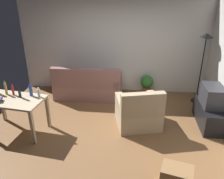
{
  "coord_description": "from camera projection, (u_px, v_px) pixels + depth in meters",
  "views": [
    {
      "loc": [
        0.56,
        -4.15,
        2.9
      ],
      "look_at": [
        0.1,
        0.5,
        0.75
      ],
      "focal_mm": 37.52,
      "sensor_mm": 36.0,
      "label": 1
    }
  ],
  "objects": [
    {
      "name": "ground_plane",
      "position": [
        105.0,
        131.0,
        5.02
      ],
      "size": [
        5.2,
        4.4,
        0.02
      ],
      "primitive_type": "cube",
      "color": "brown"
    },
    {
      "name": "wall_rear",
      "position": [
        114.0,
        44.0,
        6.44
      ],
      "size": [
        5.2,
        0.1,
        2.7
      ],
      "primitive_type": "cube",
      "color": "silver",
      "rests_on": "ground_plane"
    },
    {
      "name": "couch",
      "position": [
        88.0,
        87.0,
        6.38
      ],
      "size": [
        1.79,
        0.84,
        0.92
      ],
      "rotation": [
        0.0,
        0.0,
        3.14
      ],
      "color": "#996B66",
      "rests_on": "ground_plane"
    },
    {
      "name": "tv_stand",
      "position": [
        209.0,
        115.0,
        5.16
      ],
      "size": [
        0.44,
        1.1,
        0.48
      ],
      "rotation": [
        0.0,
        0.0,
        1.57
      ],
      "color": "black",
      "rests_on": "ground_plane"
    },
    {
      "name": "tv",
      "position": [
        213.0,
        96.0,
        4.97
      ],
      "size": [
        0.41,
        0.6,
        0.44
      ],
      "rotation": [
        0.0,
        0.0,
        1.57
      ],
      "color": "#2D2D33",
      "rests_on": "tv_stand"
    },
    {
      "name": "torchiere_lamp",
      "position": [
        204.0,
        50.0,
        5.67
      ],
      "size": [
        0.32,
        0.32,
        1.81
      ],
      "color": "black",
      "rests_on": "ground_plane"
    },
    {
      "name": "desk",
      "position": [
        14.0,
        104.0,
        4.75
      ],
      "size": [
        1.29,
        0.86,
        0.76
      ],
      "rotation": [
        0.0,
        0.0,
        -0.14
      ],
      "color": "#C6B28E",
      "rests_on": "ground_plane"
    },
    {
      "name": "potted_plant",
      "position": [
        147.0,
        84.0,
        6.52
      ],
      "size": [
        0.36,
        0.36,
        0.57
      ],
      "color": "brown",
      "rests_on": "ground_plane"
    },
    {
      "name": "armchair",
      "position": [
        139.0,
        113.0,
        5.08
      ],
      "size": [
        1.07,
        1.02,
        0.92
      ],
      "rotation": [
        0.0,
        0.0,
        3.37
      ],
      "color": "tan",
      "rests_on": "ground_plane"
    },
    {
      "name": "storage_box",
      "position": [
        177.0,
        176.0,
        3.65
      ],
      "size": [
        0.55,
        0.45,
        0.3
      ],
      "primitive_type": "cube",
      "rotation": [
        0.0,
        0.0,
        -0.26
      ],
      "color": "olive",
      "rests_on": "ground_plane"
    },
    {
      "name": "bottle_squat",
      "position": [
        6.0,
        89.0,
        4.85
      ],
      "size": [
        0.05,
        0.05,
        0.3
      ],
      "color": "#BCB24C",
      "rests_on": "desk"
    },
    {
      "name": "bottle_red",
      "position": [
        13.0,
        90.0,
        4.84
      ],
      "size": [
        0.05,
        0.05,
        0.24
      ],
      "color": "#AD2323",
      "rests_on": "desk"
    },
    {
      "name": "bottle_dark",
      "position": [
        19.0,
        91.0,
        4.72
      ],
      "size": [
        0.05,
        0.05,
        0.3
      ],
      "color": "black",
      "rests_on": "desk"
    },
    {
      "name": "bottle_blue",
      "position": [
        31.0,
        90.0,
        4.8
      ],
      "size": [
        0.07,
        0.07,
        0.27
      ],
      "color": "#2347A3",
      "rests_on": "desk"
    },
    {
      "name": "bottle_clear",
      "position": [
        39.0,
        93.0,
        4.77
      ],
      "size": [
        0.06,
        0.06,
        0.21
      ],
      "color": "silver",
      "rests_on": "desk"
    }
  ]
}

